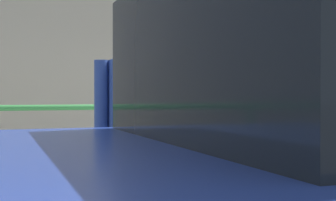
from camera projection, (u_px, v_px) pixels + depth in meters
The scene contains 4 objects.
parking_meter at pixel (209, 101), 3.29m from camera, with size 0.19×0.20×1.52m.
pedestrian_at_meter at pixel (138, 133), 3.05m from camera, with size 0.61×0.55×1.61m.
background_railing at pixel (157, 132), 5.15m from camera, with size 24.06×0.06×1.07m.
backdrop_wall at pixel (111, 66), 7.03m from camera, with size 32.00×0.50×3.52m, color #ADA38E.
Camera 1 is at (-1.82, -2.60, 1.28)m, focal length 48.41 mm.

